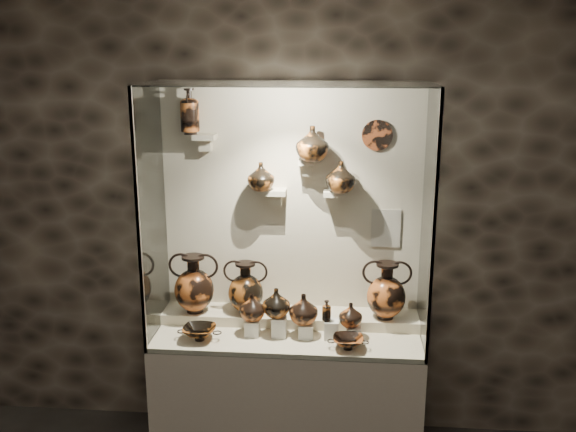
% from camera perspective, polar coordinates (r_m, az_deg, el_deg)
% --- Properties ---
extents(wall_back, '(5.00, 0.02, 3.20)m').
position_cam_1_polar(wall_back, '(4.21, 0.34, 1.04)').
color(wall_back, black).
rests_on(wall_back, ground).
extents(plinth, '(1.70, 0.60, 0.80)m').
position_cam_1_polar(plinth, '(4.37, -0.03, -15.46)').
color(plinth, '#BDB298').
rests_on(plinth, floor).
extents(front_tier, '(1.68, 0.58, 0.03)m').
position_cam_1_polar(front_tier, '(4.18, -0.03, -10.54)').
color(front_tier, beige).
rests_on(front_tier, plinth).
extents(rear_tier, '(1.70, 0.25, 0.10)m').
position_cam_1_polar(rear_tier, '(4.32, 0.17, -9.13)').
color(rear_tier, beige).
rests_on(rear_tier, plinth).
extents(back_panel, '(1.70, 0.03, 1.60)m').
position_cam_1_polar(back_panel, '(4.21, 0.34, 1.02)').
color(back_panel, '#BDB298').
rests_on(back_panel, plinth).
extents(glass_front, '(1.70, 0.01, 1.60)m').
position_cam_1_polar(glass_front, '(3.62, -0.44, -1.28)').
color(glass_front, white).
rests_on(glass_front, plinth).
extents(glass_left, '(0.01, 0.60, 1.60)m').
position_cam_1_polar(glass_left, '(4.06, -12.00, 0.19)').
color(glass_left, white).
rests_on(glass_left, plinth).
extents(glass_right, '(0.01, 0.60, 1.60)m').
position_cam_1_polar(glass_right, '(3.93, 12.37, -0.35)').
color(glass_right, white).
rests_on(glass_right, plinth).
extents(glass_top, '(1.70, 0.60, 0.01)m').
position_cam_1_polar(glass_top, '(3.78, -0.03, 11.67)').
color(glass_top, white).
rests_on(glass_top, back_panel).
extents(frame_post_left, '(0.02, 0.02, 1.60)m').
position_cam_1_polar(frame_post_left, '(3.80, -13.16, -0.92)').
color(frame_post_left, gray).
rests_on(frame_post_left, plinth).
extents(frame_post_right, '(0.02, 0.02, 1.60)m').
position_cam_1_polar(frame_post_right, '(3.65, 12.83, -1.54)').
color(frame_post_right, gray).
rests_on(frame_post_right, plinth).
extents(pedestal_a, '(0.09, 0.09, 0.10)m').
position_cam_1_polar(pedestal_a, '(4.13, -3.18, -9.89)').
color(pedestal_a, silver).
rests_on(pedestal_a, front_tier).
extents(pedestal_b, '(0.09, 0.09, 0.13)m').
position_cam_1_polar(pedestal_b, '(4.10, -0.80, -9.80)').
color(pedestal_b, silver).
rests_on(pedestal_b, front_tier).
extents(pedestal_c, '(0.09, 0.09, 0.09)m').
position_cam_1_polar(pedestal_c, '(4.10, 1.61, -10.14)').
color(pedestal_c, silver).
rests_on(pedestal_c, front_tier).
extents(pedestal_d, '(0.09, 0.09, 0.12)m').
position_cam_1_polar(pedestal_d, '(4.09, 3.88, -10.01)').
color(pedestal_d, silver).
rests_on(pedestal_d, front_tier).
extents(pedestal_e, '(0.09, 0.09, 0.08)m').
position_cam_1_polar(pedestal_e, '(4.10, 5.87, -10.31)').
color(pedestal_e, silver).
rests_on(pedestal_e, front_tier).
extents(bracket_ul, '(0.14, 0.12, 0.04)m').
position_cam_1_polar(bracket_ul, '(4.13, -7.42, 6.99)').
color(bracket_ul, '#BDB298').
rests_on(bracket_ul, back_panel).
extents(bracket_ca, '(0.14, 0.12, 0.04)m').
position_cam_1_polar(bracket_ca, '(4.12, -1.13, 2.15)').
color(bracket_ca, '#BDB298').
rests_on(bracket_ca, back_panel).
extents(bracket_cb, '(0.10, 0.12, 0.04)m').
position_cam_1_polar(bracket_cb, '(4.07, 1.67, 4.85)').
color(bracket_cb, '#BDB298').
rests_on(bracket_cb, back_panel).
extents(bracket_cc, '(0.14, 0.12, 0.04)m').
position_cam_1_polar(bracket_cc, '(4.10, 4.16, 2.05)').
color(bracket_cc, '#BDB298').
rests_on(bracket_cc, back_panel).
extents(amphora_left, '(0.33, 0.33, 0.39)m').
position_cam_1_polar(amphora_left, '(4.28, -8.35, -5.96)').
color(amphora_left, '#A85120').
rests_on(amphora_left, rear_tier).
extents(amphora_mid, '(0.37, 0.37, 0.35)m').
position_cam_1_polar(amphora_mid, '(4.24, -3.78, -6.34)').
color(amphora_mid, '#944C1A').
rests_on(amphora_mid, rear_tier).
extents(amphora_right, '(0.32, 0.32, 0.38)m').
position_cam_1_polar(amphora_right, '(4.19, 8.74, -6.54)').
color(amphora_right, '#A85120').
rests_on(amphora_right, rear_tier).
extents(jug_a, '(0.17, 0.17, 0.17)m').
position_cam_1_polar(jug_a, '(4.09, -3.19, -8.07)').
color(jug_a, '#A85120').
rests_on(jug_a, pedestal_a).
extents(jug_b, '(0.23, 0.23, 0.18)m').
position_cam_1_polar(jug_b, '(4.05, -1.05, -7.69)').
color(jug_b, '#944C1A').
rests_on(jug_b, pedestal_b).
extents(jug_c, '(0.21, 0.21, 0.19)m').
position_cam_1_polar(jug_c, '(4.06, 1.39, -8.24)').
color(jug_c, '#A85120').
rests_on(jug_c, pedestal_c).
extents(jug_e, '(0.17, 0.17, 0.15)m').
position_cam_1_polar(jug_e, '(4.06, 5.58, -8.72)').
color(jug_e, '#A85120').
rests_on(jug_e, pedestal_e).
extents(lekythos_small, '(0.08, 0.08, 0.15)m').
position_cam_1_polar(lekythos_small, '(4.02, 3.45, -8.29)').
color(lekythos_small, '#944C1A').
rests_on(lekythos_small, pedestal_d).
extents(kylix_left, '(0.33, 0.31, 0.11)m').
position_cam_1_polar(kylix_left, '(4.10, -7.87, -10.17)').
color(kylix_left, '#944C1A').
rests_on(kylix_left, front_tier).
extents(kylix_right, '(0.27, 0.24, 0.10)m').
position_cam_1_polar(kylix_right, '(3.97, 5.36, -11.05)').
color(kylix_right, '#A85120').
rests_on(kylix_right, front_tier).
extents(lekythos_tall, '(0.17, 0.17, 0.33)m').
position_cam_1_polar(lekythos_tall, '(4.11, -8.74, 9.44)').
color(lekythos_tall, '#A85120').
rests_on(lekythos_tall, bracket_ul).
extents(ovoid_vase_a, '(0.23, 0.23, 0.18)m').
position_cam_1_polar(ovoid_vase_a, '(4.07, -2.42, 3.54)').
color(ovoid_vase_a, '#944C1A').
rests_on(ovoid_vase_a, bracket_ca).
extents(ovoid_vase_b, '(0.24, 0.24, 0.22)m').
position_cam_1_polar(ovoid_vase_b, '(3.99, 2.17, 6.48)').
color(ovoid_vase_b, '#944C1A').
rests_on(ovoid_vase_b, bracket_cb).
extents(ovoid_vase_c, '(0.25, 0.25, 0.20)m').
position_cam_1_polar(ovoid_vase_c, '(4.03, 4.71, 3.51)').
color(ovoid_vase_c, '#944C1A').
rests_on(ovoid_vase_c, bracket_cc).
extents(wall_plate, '(0.19, 0.02, 0.19)m').
position_cam_1_polar(wall_plate, '(4.09, 7.93, 7.13)').
color(wall_plate, brown).
rests_on(wall_plate, back_panel).
extents(info_placard, '(0.19, 0.01, 0.25)m').
position_cam_1_polar(info_placard, '(4.22, 8.69, -1.08)').
color(info_placard, beige).
rests_on(info_placard, back_panel).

